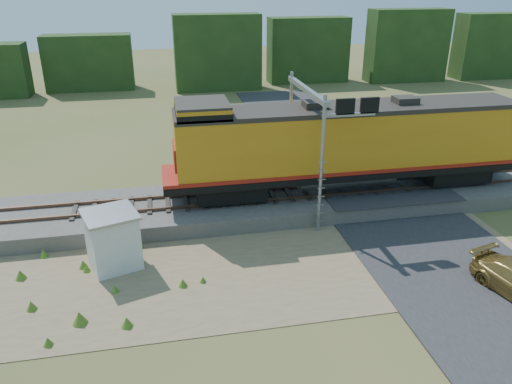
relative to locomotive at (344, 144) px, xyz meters
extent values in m
plane|color=#475123|center=(-4.66, -6.00, -3.41)|extent=(140.00, 140.00, 0.00)
cube|color=slate|center=(-4.66, 0.00, -3.01)|extent=(70.00, 5.00, 0.80)
cube|color=brown|center=(-4.66, -0.72, -2.53)|extent=(70.00, 0.10, 0.16)
cube|color=brown|center=(-4.66, 0.72, -2.53)|extent=(70.00, 0.10, 0.16)
cube|color=#8C7754|center=(-6.66, -5.50, -3.39)|extent=(26.00, 8.00, 0.03)
cube|color=#38383A|center=(2.34, 0.00, -2.58)|extent=(7.00, 5.20, 0.06)
cube|color=#38383A|center=(2.34, 16.00, -3.37)|extent=(7.00, 24.00, 0.08)
cube|color=#1D3714|center=(-4.66, 32.00, -0.16)|extent=(36.00, 3.00, 6.50)
cube|color=black|center=(-5.97, 0.00, -2.01)|extent=(3.46, 2.21, 0.87)
cube|color=black|center=(6.53, 0.00, -2.01)|extent=(3.46, 2.21, 0.87)
cube|color=black|center=(0.28, 0.00, -1.41)|extent=(19.23, 2.88, 0.35)
cylinder|color=gray|center=(0.28, 0.00, -1.87)|extent=(5.29, 1.15, 1.15)
cube|color=#C08016|center=(0.28, 0.00, 0.25)|extent=(17.78, 2.79, 2.98)
cube|color=maroon|center=(0.28, 0.00, -1.12)|extent=(19.23, 2.93, 0.17)
cube|color=#28231E|center=(0.28, 0.00, 1.86)|extent=(17.78, 2.84, 0.23)
cube|color=#C08016|center=(-7.22, 0.00, 2.08)|extent=(2.50, 2.79, 0.67)
cube|color=#28231E|center=(-7.22, 0.00, 2.46)|extent=(2.50, 2.84, 0.12)
cube|color=black|center=(-7.22, 0.00, 2.03)|extent=(2.55, 2.84, 0.34)
cube|color=maroon|center=(-8.66, 0.00, -0.08)|extent=(0.10, 1.92, 1.15)
cube|color=#28231E|center=(-1.64, 0.00, 2.08)|extent=(1.15, 0.96, 0.43)
cube|color=#28231E|center=(3.16, 0.00, 2.08)|extent=(1.15, 0.96, 0.43)
cube|color=silver|center=(-11.55, -4.13, -2.22)|extent=(2.40, 2.40, 2.38)
cube|color=gray|center=(-11.55, -4.13, -0.98)|extent=(2.64, 2.64, 0.11)
cylinder|color=gray|center=(-2.11, -2.80, -0.08)|extent=(0.17, 0.17, 6.65)
cylinder|color=gray|center=(-2.11, 2.80, -0.08)|extent=(0.17, 0.17, 6.65)
cube|color=gray|center=(-2.11, 0.00, 2.87)|extent=(0.24, 6.20, 0.24)
cube|color=gray|center=(-0.97, -2.80, 2.30)|extent=(2.47, 0.14, 0.14)
cube|color=black|center=(-1.16, -2.80, 2.68)|extent=(0.86, 0.14, 0.71)
cube|color=black|center=(-0.02, -2.80, 2.68)|extent=(0.86, 0.14, 0.71)
camera|label=1|loc=(-9.21, -23.24, 8.01)|focal=35.00mm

